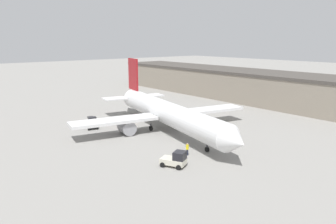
{
  "coord_description": "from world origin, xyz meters",
  "views": [
    {
      "loc": [
        42.53,
        -35.01,
        15.63
      ],
      "look_at": [
        0.0,
        0.0,
        3.45
      ],
      "focal_mm": 35.0,
      "sensor_mm": 36.0,
      "label": 1
    }
  ],
  "objects": [
    {
      "name": "ground_crew_worker",
      "position": [
        11.05,
        -5.65,
        0.94
      ],
      "size": [
        0.39,
        0.39,
        1.76
      ],
      "rotation": [
        0.0,
        0.0,
        5.73
      ],
      "color": "#1E2338",
      "rests_on": "ground_plane"
    },
    {
      "name": "airplane",
      "position": [
        -0.99,
        0.21,
        3.18
      ],
      "size": [
        40.79,
        32.9,
        11.82
      ],
      "rotation": [
        0.0,
        0.0,
        -0.21
      ],
      "color": "silver",
      "rests_on": "ground_plane"
    },
    {
      "name": "belt_loader_truck",
      "position": [
        -9.9,
        -9.5,
        1.06
      ],
      "size": [
        2.86,
        2.33,
        2.28
      ],
      "rotation": [
        0.0,
        0.0,
        -0.25
      ],
      "color": "#2D2D33",
      "rests_on": "ground_plane"
    },
    {
      "name": "ground_plane",
      "position": [
        0.0,
        0.0,
        0.0
      ],
      "size": [
        400.0,
        400.0,
        0.0
      ],
      "primitive_type": "plane",
      "color": "gray"
    },
    {
      "name": "baggage_tug",
      "position": [
        13.15,
        -9.62,
        0.94
      ],
      "size": [
        3.58,
        3.09,
        2.05
      ],
      "rotation": [
        0.0,
        0.0,
        0.47
      ],
      "color": "beige",
      "rests_on": "ground_plane"
    },
    {
      "name": "terminal_building",
      "position": [
        -11.35,
        36.14,
        3.88
      ],
      "size": [
        92.39,
        14.59,
        7.74
      ],
      "color": "gray",
      "rests_on": "ground_plane"
    }
  ]
}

